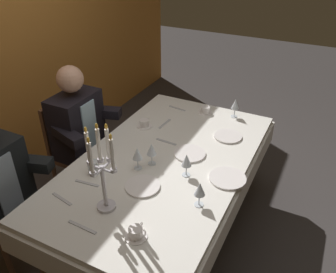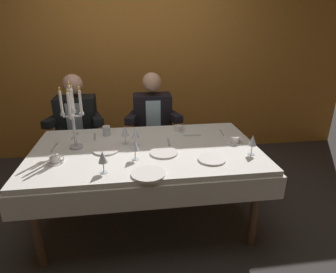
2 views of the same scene
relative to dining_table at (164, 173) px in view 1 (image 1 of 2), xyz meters
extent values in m
plane|color=#393534|center=(0.00, 0.00, -0.62)|extent=(12.00, 12.00, 0.00)
cube|color=silver|center=(0.00, 0.00, 0.10)|extent=(1.90, 1.10, 0.04)
cube|color=silver|center=(0.00, 0.00, -0.01)|extent=(1.94, 1.14, 0.18)
cylinder|color=brown|center=(0.83, -0.43, -0.27)|extent=(0.07, 0.07, 0.70)
cylinder|color=brown|center=(-0.83, 0.43, -0.27)|extent=(0.07, 0.07, 0.70)
cylinder|color=brown|center=(0.83, 0.43, -0.27)|extent=(0.07, 0.07, 0.70)
cylinder|color=silver|center=(-0.58, 0.08, 0.13)|extent=(0.11, 0.11, 0.02)
cylinder|color=silver|center=(-0.58, 0.08, 0.28)|extent=(0.02, 0.02, 0.28)
cylinder|color=silver|center=(-0.58, 0.08, 0.46)|extent=(0.04, 0.04, 0.02)
cylinder|color=white|center=(-0.58, 0.08, 0.56)|extent=(0.02, 0.02, 0.18)
ellipsoid|color=yellow|center=(-0.58, 0.08, 0.67)|extent=(0.02, 0.02, 0.03)
cylinder|color=silver|center=(-0.55, 0.08, 0.40)|extent=(0.07, 0.01, 0.01)
cylinder|color=silver|center=(-0.51, 0.08, 0.42)|extent=(0.04, 0.04, 0.02)
cylinder|color=white|center=(-0.51, 0.08, 0.52)|extent=(0.02, 0.02, 0.18)
ellipsoid|color=yellow|center=(-0.51, 0.08, 0.63)|extent=(0.02, 0.02, 0.03)
cylinder|color=silver|center=(-0.58, 0.12, 0.40)|extent=(0.01, 0.08, 0.01)
cylinder|color=silver|center=(-0.58, 0.15, 0.42)|extent=(0.04, 0.04, 0.02)
cylinder|color=white|center=(-0.58, 0.15, 0.52)|extent=(0.02, 0.02, 0.18)
ellipsoid|color=yellow|center=(-0.58, 0.15, 0.63)|extent=(0.02, 0.02, 0.03)
cylinder|color=silver|center=(-0.62, 0.08, 0.40)|extent=(0.07, 0.01, 0.01)
cylinder|color=silver|center=(-0.66, 0.08, 0.42)|extent=(0.04, 0.04, 0.02)
cylinder|color=white|center=(-0.66, 0.08, 0.52)|extent=(0.02, 0.02, 0.18)
ellipsoid|color=yellow|center=(-0.66, 0.08, 0.63)|extent=(0.02, 0.02, 0.03)
cylinder|color=silver|center=(-0.58, 0.04, 0.40)|extent=(0.01, 0.07, 0.01)
cylinder|color=silver|center=(-0.58, 0.00, 0.42)|extent=(0.04, 0.04, 0.02)
cylinder|color=white|center=(-0.58, 0.00, 0.52)|extent=(0.02, 0.02, 0.18)
ellipsoid|color=yellow|center=(-0.58, 0.00, 0.63)|extent=(0.02, 0.02, 0.03)
cylinder|color=white|center=(-0.01, -0.47, 0.13)|extent=(0.24, 0.24, 0.01)
cylinder|color=white|center=(0.14, -0.13, 0.13)|extent=(0.23, 0.23, 0.01)
cylinder|color=white|center=(0.49, -0.30, 0.13)|extent=(0.22, 0.22, 0.01)
cylinder|color=white|center=(-0.33, -0.01, 0.13)|extent=(0.22, 0.22, 0.01)
cylinder|color=silver|center=(-0.09, -0.21, 0.12)|extent=(0.06, 0.06, 0.00)
cylinder|color=silver|center=(-0.09, -0.21, 0.16)|extent=(0.01, 0.01, 0.07)
cone|color=silver|center=(-0.09, -0.21, 0.24)|extent=(0.07, 0.07, 0.08)
cylinder|color=silver|center=(-0.32, -0.39, 0.12)|extent=(0.06, 0.06, 0.00)
cylinder|color=silver|center=(-0.32, -0.39, 0.16)|extent=(0.01, 0.01, 0.07)
cone|color=silver|center=(-0.32, -0.39, 0.24)|extent=(0.07, 0.07, 0.08)
cylinder|color=silver|center=(0.83, -0.24, 0.12)|extent=(0.06, 0.06, 0.00)
cylinder|color=silver|center=(0.83, -0.24, 0.16)|extent=(0.01, 0.01, 0.07)
cone|color=silver|center=(0.83, -0.24, 0.24)|extent=(0.07, 0.07, 0.08)
cylinder|color=silver|center=(-0.08, 0.05, 0.12)|extent=(0.06, 0.06, 0.00)
cylinder|color=silver|center=(-0.08, 0.05, 0.16)|extent=(0.01, 0.01, 0.07)
cone|color=silver|center=(-0.08, 0.05, 0.24)|extent=(0.07, 0.07, 0.08)
cylinder|color=maroon|center=(-0.08, 0.05, 0.22)|extent=(0.04, 0.04, 0.03)
cylinder|color=silver|center=(-0.17, 0.11, 0.12)|extent=(0.06, 0.06, 0.00)
cylinder|color=silver|center=(-0.17, 0.11, 0.16)|extent=(0.01, 0.01, 0.07)
cone|color=silver|center=(-0.17, 0.11, 0.24)|extent=(0.07, 0.07, 0.08)
cylinder|color=maroon|center=(-0.17, 0.11, 0.22)|extent=(0.04, 0.04, 0.03)
cylinder|color=silver|center=(-0.35, 0.35, 0.16)|extent=(0.07, 0.07, 0.09)
cylinder|color=white|center=(0.78, 0.00, 0.12)|extent=(0.12, 0.12, 0.01)
cylinder|color=white|center=(0.78, 0.00, 0.15)|extent=(0.08, 0.08, 0.05)
torus|color=white|center=(0.83, 0.00, 0.15)|extent=(0.04, 0.01, 0.04)
cylinder|color=white|center=(0.34, 0.36, 0.12)|extent=(0.12, 0.12, 0.01)
cylinder|color=white|center=(0.34, 0.36, 0.15)|extent=(0.08, 0.08, 0.05)
torus|color=white|center=(0.39, 0.36, 0.15)|extent=(0.04, 0.01, 0.04)
cylinder|color=white|center=(-0.70, -0.19, 0.12)|extent=(0.12, 0.12, 0.01)
cylinder|color=white|center=(-0.70, -0.19, 0.15)|extent=(0.08, 0.08, 0.05)
torus|color=white|center=(-0.65, -0.19, 0.15)|extent=(0.04, 0.01, 0.04)
cube|color=#B7B7BC|center=(0.45, 0.23, 0.12)|extent=(0.17, 0.03, 0.01)
cube|color=#B7B7BC|center=(0.21, 0.09, 0.12)|extent=(0.03, 0.17, 0.01)
cube|color=#B7B7BC|center=(-0.64, 0.36, 0.12)|extent=(0.05, 0.17, 0.01)
cube|color=#B7B7BC|center=(0.75, 0.26, 0.12)|extent=(0.04, 0.17, 0.01)
cube|color=#B7B7BC|center=(-0.77, 0.11, 0.12)|extent=(0.03, 0.19, 0.01)
cube|color=#B7B7BC|center=(-0.46, 0.32, 0.12)|extent=(0.04, 0.17, 0.01)
cylinder|color=brown|center=(-0.89, 0.70, -0.41)|extent=(0.04, 0.04, 0.42)
cylinder|color=brown|center=(-0.53, 0.70, -0.41)|extent=(0.04, 0.04, 0.42)
cylinder|color=brown|center=(-0.53, 1.06, -0.41)|extent=(0.04, 0.04, 0.42)
cube|color=brown|center=(-0.71, 0.88, -0.18)|extent=(0.42, 0.42, 0.04)
cube|color=#8798AB|center=(-0.71, 0.75, 0.14)|extent=(0.16, 0.01, 0.40)
cube|color=black|center=(-0.49, 0.78, 0.15)|extent=(0.19, 0.34, 0.08)
cylinder|color=brown|center=(-0.05, 0.70, -0.41)|extent=(0.04, 0.04, 0.42)
cylinder|color=brown|center=(0.31, 0.70, -0.41)|extent=(0.04, 0.04, 0.42)
cylinder|color=brown|center=(-0.05, 1.06, -0.41)|extent=(0.04, 0.04, 0.42)
cylinder|color=brown|center=(0.31, 1.06, -0.41)|extent=(0.04, 0.04, 0.42)
cube|color=brown|center=(0.13, 0.88, -0.18)|extent=(0.42, 0.42, 0.04)
cube|color=brown|center=(0.13, 1.07, 0.06)|extent=(0.38, 0.04, 0.44)
cube|color=black|center=(0.13, 0.88, 0.11)|extent=(0.42, 0.26, 0.54)
cube|color=#ADD3EA|center=(0.13, 0.75, 0.14)|extent=(0.16, 0.01, 0.40)
sphere|color=#DBA283|center=(0.13, 0.88, 0.51)|extent=(0.21, 0.21, 0.21)
cube|color=black|center=(-0.09, 0.78, 0.15)|extent=(0.19, 0.34, 0.08)
cube|color=black|center=(0.35, 0.78, 0.15)|extent=(0.19, 0.34, 0.08)
camera|label=1|loc=(-1.77, -0.92, 1.53)|focal=37.20mm
camera|label=2|loc=(-0.11, -2.19, 1.08)|focal=30.02mm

